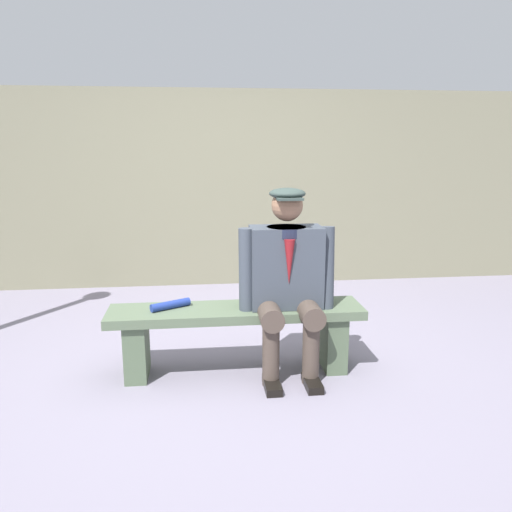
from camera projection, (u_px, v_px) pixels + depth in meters
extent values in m
plane|color=gray|center=(237.00, 371.00, 3.51)|extent=(30.00, 30.00, 0.00)
cube|color=#52624B|center=(236.00, 312.00, 3.42)|extent=(1.70, 0.37, 0.06)
cube|color=#4E5F47|center=(332.00, 340.00, 3.54)|extent=(0.14, 0.31, 0.39)
cube|color=#4E5F47|center=(137.00, 348.00, 3.40)|extent=(0.14, 0.31, 0.39)
cube|color=#3B424D|center=(286.00, 267.00, 3.39)|extent=(0.47, 0.24, 0.54)
cylinder|color=#1E2338|center=(286.00, 231.00, 3.34)|extent=(0.26, 0.26, 0.06)
cone|color=maroon|center=(289.00, 262.00, 3.26)|extent=(0.07, 0.07, 0.30)
sphere|color=#8C664C|center=(287.00, 205.00, 3.29)|extent=(0.20, 0.20, 0.20)
ellipsoid|color=#303D39|center=(287.00, 193.00, 3.27)|extent=(0.23, 0.23, 0.07)
cube|color=#303D39|center=(290.00, 199.00, 3.19)|extent=(0.16, 0.09, 0.02)
cylinder|color=#483C34|center=(308.00, 310.00, 3.35)|extent=(0.15, 0.41, 0.15)
cylinder|color=#483C34|center=(311.00, 350.00, 3.29)|extent=(0.11, 0.11, 0.46)
cube|color=black|center=(312.00, 383.00, 3.28)|extent=(0.10, 0.24, 0.05)
cylinder|color=#3B424D|center=(327.00, 268.00, 3.39)|extent=(0.11, 0.15, 0.55)
cylinder|color=#483C34|center=(269.00, 312.00, 3.33)|extent=(0.15, 0.41, 0.15)
cylinder|color=#483C34|center=(271.00, 352.00, 3.26)|extent=(0.11, 0.11, 0.46)
cube|color=black|center=(272.00, 385.00, 3.25)|extent=(0.10, 0.24, 0.05)
cylinder|color=#3B424D|center=(246.00, 270.00, 3.33)|extent=(0.11, 0.12, 0.55)
cylinder|color=navy|center=(171.00, 305.00, 3.39)|extent=(0.27, 0.18, 0.05)
cube|color=#76745C|center=(219.00, 189.00, 5.59)|extent=(12.00, 0.24, 2.09)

